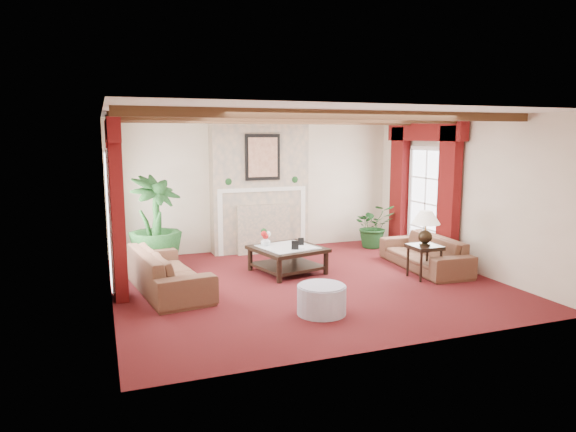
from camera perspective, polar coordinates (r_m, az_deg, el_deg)
name	(u,v)px	position (r m, az deg, el deg)	size (l,w,h in m)	color
floor	(306,283)	(8.44, 2.06, -7.42)	(6.00, 6.00, 0.00)	#3E0D0B
ceiling	(307,114)	(8.10, 2.16, 11.23)	(6.00, 6.00, 0.00)	white
back_wall	(257,185)	(10.74, -3.49, 3.42)	(6.00, 0.02, 2.70)	beige
left_wall	(107,210)	(7.56, -19.44, 0.64)	(0.02, 5.50, 2.70)	beige
right_wall	(462,193)	(9.70, 18.74, 2.39)	(0.02, 5.50, 2.70)	beige
ceiling_beams	(307,118)	(8.10, 2.16, 10.80)	(6.00, 3.00, 0.12)	#3C2513
fireplace	(259,119)	(10.51, -3.24, 10.67)	(2.00, 0.52, 2.70)	tan
french_door_left	(105,151)	(8.49, -19.63, 6.77)	(0.10, 1.10, 2.16)	white
french_door_right	(429,148)	(10.43, 15.36, 7.26)	(0.10, 1.10, 2.16)	white
curtains_left	(111,124)	(8.49, -19.02, 9.64)	(0.20, 2.40, 2.55)	#4D0C0A
curtains_right	(425,126)	(10.36, 14.95, 9.59)	(0.20, 2.40, 2.55)	#4D0C0A
sofa_left	(167,263)	(8.14, -13.29, -5.15)	(0.95, 2.25, 0.85)	#380F15
sofa_right	(425,247)	(9.56, 14.94, -3.36)	(0.71, 2.03, 0.78)	#380F15
potted_palm	(156,243)	(9.48, -14.49, -2.95)	(1.73, 1.92, 0.94)	black
small_plant	(373,230)	(11.14, 9.48, -1.60)	(1.00, 1.08, 0.73)	black
coffee_table	(288,260)	(9.01, -0.05, -4.88)	(1.10, 1.10, 0.45)	black
side_table	(424,262)	(8.94, 14.88, -4.91)	(0.48, 0.48, 0.56)	black
ottoman	(322,300)	(6.98, 3.75, -9.28)	(0.66, 0.66, 0.39)	#9796AA
table_lamp	(425,228)	(8.82, 15.03, -1.25)	(0.47, 0.47, 0.60)	black
flower_vase	(266,241)	(9.05, -2.51, -2.80)	(0.21, 0.22, 0.18)	silver
book	(303,241)	(8.78, 1.71, -2.78)	(0.21, 0.09, 0.29)	black
photo_frame_a	(295,245)	(8.72, 0.79, -3.29)	(0.12, 0.02, 0.16)	black
photo_frame_b	(301,242)	(9.08, 1.44, -2.87)	(0.11, 0.02, 0.14)	black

